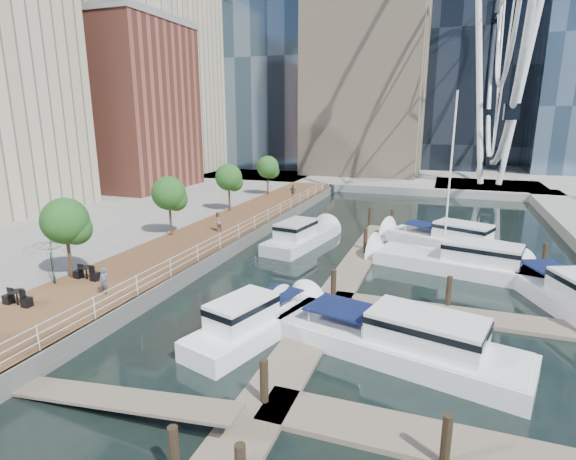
# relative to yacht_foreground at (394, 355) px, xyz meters

# --- Properties ---
(ground) EXTENTS (520.00, 520.00, 0.00)m
(ground) POSITION_rel_yacht_foreground_xyz_m (-6.89, -3.13, 0.00)
(ground) COLOR black
(ground) RESTS_ON ground
(boardwalk) EXTENTS (6.00, 60.00, 1.00)m
(boardwalk) POSITION_rel_yacht_foreground_xyz_m (-15.89, 11.87, 0.50)
(boardwalk) COLOR brown
(boardwalk) RESTS_ON ground
(seawall) EXTENTS (0.25, 60.00, 1.00)m
(seawall) POSITION_rel_yacht_foreground_xyz_m (-12.89, 11.87, 0.50)
(seawall) COLOR #595954
(seawall) RESTS_ON ground
(land_far) EXTENTS (200.00, 114.00, 1.00)m
(land_far) POSITION_rel_yacht_foreground_xyz_m (-6.89, 98.87, 0.50)
(land_far) COLOR gray
(land_far) RESTS_ON ground
(pier) EXTENTS (14.00, 12.00, 1.00)m
(pier) POSITION_rel_yacht_foreground_xyz_m (7.11, 48.87, 0.50)
(pier) COLOR gray
(pier) RESTS_ON ground
(railing) EXTENTS (0.10, 60.00, 1.05)m
(railing) POSITION_rel_yacht_foreground_xyz_m (-12.99, 11.87, 1.52)
(railing) COLOR white
(railing) RESTS_ON boardwalk
(floating_docks) EXTENTS (16.00, 34.00, 2.60)m
(floating_docks) POSITION_rel_yacht_foreground_xyz_m (1.08, 6.85, 0.49)
(floating_docks) COLOR #6D6051
(floating_docks) RESTS_ON ground
(midrise_condos) EXTENTS (19.00, 67.00, 28.00)m
(midrise_condos) POSITION_rel_yacht_foreground_xyz_m (-40.45, 23.69, 13.42)
(midrise_condos) COLOR #BCAD8E
(midrise_condos) RESTS_ON ground
(street_trees) EXTENTS (2.60, 42.60, 4.60)m
(street_trees) POSITION_rel_yacht_foreground_xyz_m (-18.29, 10.87, 4.29)
(street_trees) COLOR #3F2B1C
(street_trees) RESTS_ON ground
(yacht_foreground) EXTENTS (12.25, 5.94, 2.15)m
(yacht_foreground) POSITION_rel_yacht_foreground_xyz_m (0.00, 0.00, 0.00)
(yacht_foreground) COLOR silver
(yacht_foreground) RESTS_ON ground
(pedestrian_near) EXTENTS (0.57, 0.40, 1.47)m
(pedestrian_near) POSITION_rel_yacht_foreground_xyz_m (-14.55, -0.68, 1.73)
(pedestrian_near) COLOR #51576C
(pedestrian_near) RESTS_ON boardwalk
(pedestrian_mid) EXTENTS (0.77, 0.89, 1.57)m
(pedestrian_mid) POSITION_rel_yacht_foreground_xyz_m (-15.52, 13.25, 1.79)
(pedestrian_mid) COLOR #8E6D62
(pedestrian_mid) RESTS_ON boardwalk
(pedestrian_far) EXTENTS (0.96, 0.54, 1.54)m
(pedestrian_far) POSITION_rel_yacht_foreground_xyz_m (-14.72, 29.61, 1.77)
(pedestrian_far) COLOR #363C44
(pedestrian_far) RESTS_ON boardwalk
(moored_yachts) EXTENTS (23.02, 34.26, 11.50)m
(moored_yachts) POSITION_rel_yacht_foreground_xyz_m (1.77, 10.31, 0.00)
(moored_yachts) COLOR white
(moored_yachts) RESTS_ON ground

